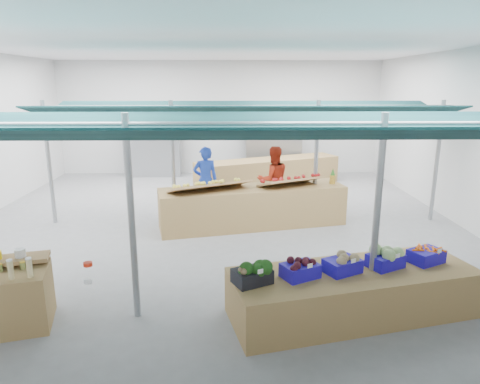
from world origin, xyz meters
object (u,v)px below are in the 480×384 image
at_px(vendor_right, 273,180).
at_px(vendor_left, 205,180).
at_px(veg_counter, 353,292).
at_px(fruit_counter, 253,207).

bearing_deg(vendor_right, vendor_left, -12.88).
relative_size(veg_counter, vendor_left, 2.04).
height_order(fruit_counter, vendor_left, vendor_left).
height_order(fruit_counter, vendor_right, vendor_right).
distance_m(vendor_left, vendor_right, 1.80).
bearing_deg(vendor_right, veg_counter, 84.51).
distance_m(veg_counter, vendor_right, 5.35).
bearing_deg(veg_counter, fruit_counter, 93.57).
height_order(veg_counter, fruit_counter, fruit_counter).
relative_size(veg_counter, vendor_right, 2.04).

